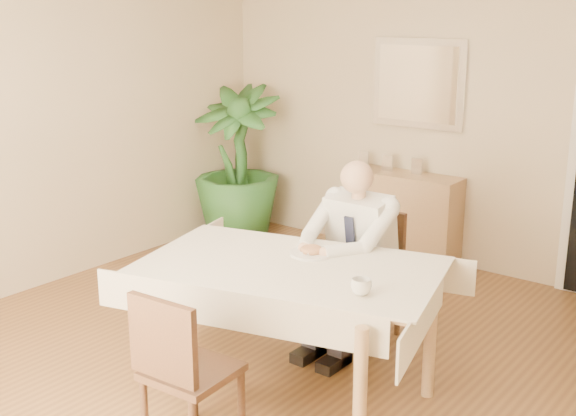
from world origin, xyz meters
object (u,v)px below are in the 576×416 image
Objects in this scene: coffee_mug at (361,287)px; chair_near at (180,365)px; sideboard at (404,217)px; dining_table at (290,278)px; potted_palm at (237,163)px; seated_man at (347,248)px; chair_far at (370,266)px.

chair_near is at bearing -126.94° from coffee_mug.
dining_table is at bearing -77.75° from sideboard.
chair_near is 3.61m from potted_palm.
seated_man reaches higher than coffee_mug.
chair_far is 8.04× the size of coffee_mug.
sideboard is at bearing 114.27° from chair_far.
sideboard is at bearing 88.37° from dining_table.
dining_table is 1.34× the size of potted_palm.
chair_near is (-0.00, -0.88, -0.19)m from dining_table.
seated_man reaches higher than dining_table.
potted_palm reaches higher than chair_far.
sideboard is (-0.56, 2.36, -0.28)m from dining_table.
potted_palm is (-2.74, 2.12, -0.06)m from coffee_mug.
sideboard is (-0.56, 1.77, -0.30)m from seated_man.
sideboard reaches higher than dining_table.
chair_far is 1.01× the size of chair_near.
sideboard is (-0.56, 3.24, -0.09)m from chair_near.
dining_table is 2.26× the size of chair_far.
dining_table is 0.59m from seated_man.
dining_table is 1.58× the size of seated_man.
seated_man is at bearing -86.34° from chair_far.
chair_far is 0.70× the size of seated_man.
coffee_mug is at bearing 49.03° from chair_near.
chair_near reaches higher than sideboard.
potted_palm reaches higher than chair_near.
chair_far is 1.58m from sideboard.
chair_far is 1.76m from chair_near.
seated_man reaches higher than chair_near.
chair_far is 0.35m from seated_man.
chair_far is 0.59× the size of potted_palm.
seated_man is (0.00, 1.47, 0.21)m from chair_near.
chair_near is at bearing -81.29° from sideboard.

